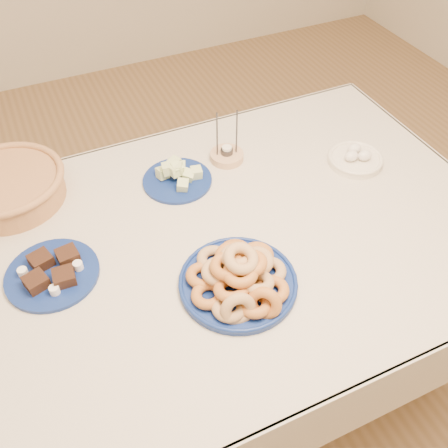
# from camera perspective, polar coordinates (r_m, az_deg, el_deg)

# --- Properties ---
(ground) EXTENTS (5.00, 5.00, 0.00)m
(ground) POSITION_cam_1_polar(r_m,az_deg,el_deg) (2.05, -0.61, -15.89)
(ground) COLOR olive
(ground) RESTS_ON ground
(dining_table) EXTENTS (1.71, 1.11, 0.75)m
(dining_table) POSITION_cam_1_polar(r_m,az_deg,el_deg) (1.52, -0.79, -4.21)
(dining_table) COLOR brown
(dining_table) RESTS_ON ground
(donut_platter) EXTENTS (0.40, 0.40, 0.14)m
(donut_platter) POSITION_cam_1_polar(r_m,az_deg,el_deg) (1.29, 1.73, -6.20)
(donut_platter) COLOR navy
(donut_platter) RESTS_ON dining_table
(melon_plate) EXTENTS (0.23, 0.23, 0.08)m
(melon_plate) POSITION_cam_1_polar(r_m,az_deg,el_deg) (1.61, -5.33, 5.47)
(melon_plate) COLOR navy
(melon_plate) RESTS_ON dining_table
(brownie_plate) EXTENTS (0.27, 0.27, 0.04)m
(brownie_plate) POSITION_cam_1_polar(r_m,az_deg,el_deg) (1.41, -19.03, -5.25)
(brownie_plate) COLOR navy
(brownie_plate) RESTS_ON dining_table
(wicker_basket) EXTENTS (0.46, 0.46, 0.09)m
(wicker_basket) POSITION_cam_1_polar(r_m,az_deg,el_deg) (1.66, -23.51, 3.98)
(wicker_basket) COLOR #94613B
(wicker_basket) RESTS_ON dining_table
(candle_holder) EXTENTS (0.13, 0.13, 0.19)m
(candle_holder) POSITION_cam_1_polar(r_m,az_deg,el_deg) (1.69, 0.32, 7.88)
(candle_holder) COLOR tan
(candle_holder) RESTS_ON dining_table
(egg_bowl) EXTENTS (0.20, 0.20, 0.06)m
(egg_bowl) POSITION_cam_1_polar(r_m,az_deg,el_deg) (1.73, 14.79, 7.24)
(egg_bowl) COLOR silver
(egg_bowl) RESTS_ON dining_table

